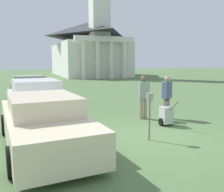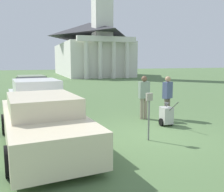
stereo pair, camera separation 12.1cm
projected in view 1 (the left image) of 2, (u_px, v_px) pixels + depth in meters
The scene contains 10 objects.
ground_plane at pixel (148, 136), 7.85m from camera, with size 120.00×120.00×0.00m, color #517042.
parked_car_cream at pixel (43, 122), 6.82m from camera, with size 2.38×5.42×1.45m.
parked_car_white at pixel (36, 102), 9.78m from camera, with size 2.30×4.89×1.63m.
parked_car_black at pixel (32, 92), 13.26m from camera, with size 2.24×5.08×1.45m.
parked_car_sage at pixel (29, 87), 16.23m from camera, with size 2.33×5.12×1.40m.
parking_meter at pixel (150, 108), 7.31m from camera, with size 0.18×0.09×1.42m.
person_worker at pixel (144, 94), 10.05m from camera, with size 0.42×0.23×1.75m.
person_supervisor at pixel (167, 95), 10.08m from camera, with size 0.47×0.38×1.73m.
equipment_cart at pixel (166, 115), 9.09m from camera, with size 0.48×0.99×1.00m.
church at pixel (88, 45), 40.06m from camera, with size 9.53×17.98×22.13m.
Camera 1 is at (-3.68, -6.74, 2.35)m, focal length 40.00 mm.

